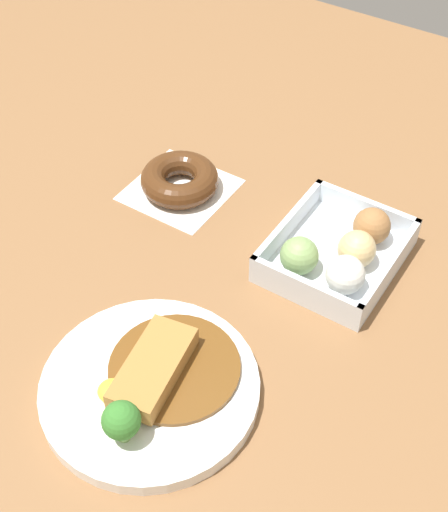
# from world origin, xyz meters

# --- Properties ---
(ground_plane) EXTENTS (1.60, 1.60, 0.00)m
(ground_plane) POSITION_xyz_m (0.00, 0.00, 0.00)
(ground_plane) COLOR brown
(curry_plate) EXTENTS (0.24, 0.24, 0.07)m
(curry_plate) POSITION_xyz_m (-0.13, -0.03, 0.02)
(curry_plate) COLOR white
(curry_plate) RESTS_ON ground_plane
(donut_box) EXTENTS (0.18, 0.15, 0.06)m
(donut_box) POSITION_xyz_m (0.16, -0.12, 0.02)
(donut_box) COLOR silver
(donut_box) RESTS_ON ground_plane
(chocolate_ring_donut) EXTENTS (0.14, 0.14, 0.04)m
(chocolate_ring_donut) POSITION_xyz_m (0.17, 0.14, 0.02)
(chocolate_ring_donut) COLOR white
(chocolate_ring_donut) RESTS_ON ground_plane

